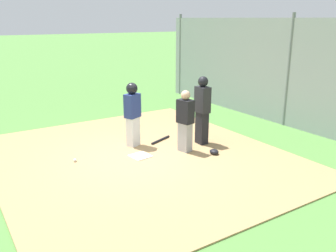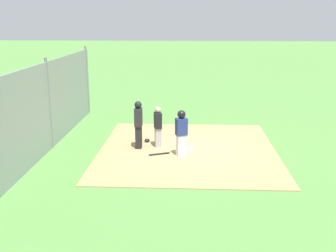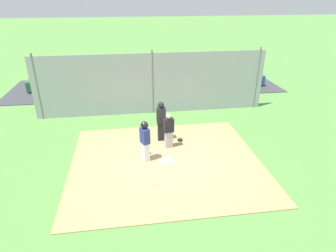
{
  "view_description": "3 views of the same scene",
  "coord_description": "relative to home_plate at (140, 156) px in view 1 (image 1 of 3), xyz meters",
  "views": [
    {
      "loc": [
        -7.07,
        3.75,
        3.18
      ],
      "look_at": [
        0.15,
        -0.88,
        0.6
      ],
      "focal_mm": 38.37,
      "sensor_mm": 36.0,
      "label": 1
    },
    {
      "loc": [
        14.5,
        0.03,
        4.76
      ],
      "look_at": [
        -0.02,
        -0.72,
        0.89
      ],
      "focal_mm": 44.22,
      "sensor_mm": 36.0,
      "label": 2
    },
    {
      "loc": [
        1.3,
        9.4,
        5.98
      ],
      "look_at": [
        -0.31,
        -1.62,
        0.76
      ],
      "focal_mm": 30.88,
      "sensor_mm": 36.0,
      "label": 3
    }
  ],
  "objects": [
    {
      "name": "runner",
      "position": [
        0.77,
        -0.22,
        0.92
      ],
      "size": [
        0.39,
        0.45,
        1.64
      ],
      "rotation": [
        0.0,
        0.0,
        3.55
      ],
      "color": "silver",
      "rests_on": "dirt_infield"
    },
    {
      "name": "home_plate",
      "position": [
        0.0,
        0.0,
        0.0
      ],
      "size": [
        0.49,
        0.49,
        0.02
      ],
      "primitive_type": "cube",
      "rotation": [
        0.0,
        0.0,
        0.12
      ],
      "color": "white",
      "rests_on": "dirt_infield"
    },
    {
      "name": "dirt_infield",
      "position": [
        0.0,
        0.0,
        -0.03
      ],
      "size": [
        7.2,
        6.4,
        0.03
      ],
      "primitive_type": "cube",
      "color": "#A88456",
      "rests_on": "ground_plane"
    },
    {
      "name": "backstop_fence",
      "position": [
        0.0,
        -5.07,
        1.56
      ],
      "size": [
        12.0,
        0.1,
        3.35
      ],
      "color": "#93999E",
      "rests_on": "ground_plane"
    },
    {
      "name": "baseball",
      "position": [
        0.52,
        1.42,
        0.03
      ],
      "size": [
        0.07,
        0.07,
        0.07
      ],
      "primitive_type": "sphere",
      "color": "white",
      "rests_on": "dirt_infield"
    },
    {
      "name": "umpire",
      "position": [
        -0.04,
        -1.81,
        0.92
      ],
      "size": [
        0.38,
        0.27,
        1.77
      ],
      "rotation": [
        0.0,
        0.0,
        1.56
      ],
      "color": "black",
      "rests_on": "dirt_infield"
    },
    {
      "name": "baseball_bat",
      "position": [
        0.69,
        -0.99,
        0.02
      ],
      "size": [
        0.35,
        0.73,
        0.06
      ],
      "primitive_type": "cylinder",
      "rotation": [
        0.0,
        1.57,
        5.1
      ],
      "color": "black",
      "rests_on": "dirt_infield"
    },
    {
      "name": "parked_car_green",
      "position": [
        5.62,
        -10.1,
        0.57
      ],
      "size": [
        4.2,
        1.88,
        1.28
      ],
      "rotation": [
        0.0,
        0.0,
        3.14
      ],
      "color": "#235B38",
      "rests_on": "parking_lot"
    },
    {
      "name": "catcher",
      "position": [
        -0.27,
        -1.11,
        0.77
      ],
      "size": [
        0.43,
        0.33,
        1.52
      ],
      "rotation": [
        0.0,
        0.0,
        1.78
      ],
      "color": "#9E9EA3",
      "rests_on": "dirt_infield"
    },
    {
      "name": "catcher_mask",
      "position": [
        -0.83,
        -1.58,
        0.05
      ],
      "size": [
        0.24,
        0.2,
        0.12
      ],
      "primitive_type": "ellipsoid",
      "color": "black",
      "rests_on": "dirt_infield"
    },
    {
      "name": "ground_plane",
      "position": [
        0.0,
        0.0,
        -0.04
      ],
      "size": [
        140.0,
        140.0,
        0.0
      ],
      "primitive_type": "plane",
      "color": "#51843D"
    }
  ]
}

